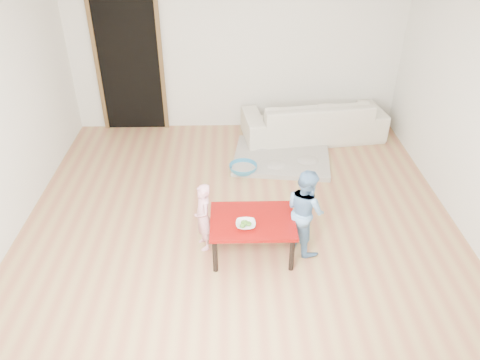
{
  "coord_description": "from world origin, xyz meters",
  "views": [
    {
      "loc": [
        -0.1,
        -4.42,
        3.33
      ],
      "look_at": [
        0.0,
        -0.2,
        0.65
      ],
      "focal_mm": 35.0,
      "sensor_mm": 36.0,
      "label": 1
    }
  ],
  "objects_px": {
    "sofa": "(313,119)",
    "bowl": "(246,225)",
    "basin": "(243,169)",
    "child_pink": "(203,217)",
    "red_table": "(252,236)",
    "child_blue": "(305,210)"
  },
  "relations": [
    {
      "from": "child_blue",
      "to": "child_pink",
      "type": "bearing_deg",
      "value": 60.71
    },
    {
      "from": "bowl",
      "to": "basin",
      "type": "relative_size",
      "value": 0.52
    },
    {
      "from": "sofa",
      "to": "child_blue",
      "type": "height_order",
      "value": "child_blue"
    },
    {
      "from": "child_pink",
      "to": "child_blue",
      "type": "xyz_separation_m",
      "value": [
        1.06,
        -0.03,
        0.09
      ]
    },
    {
      "from": "red_table",
      "to": "sofa",
      "type": "bearing_deg",
      "value": 68.57
    },
    {
      "from": "sofa",
      "to": "bowl",
      "type": "bearing_deg",
      "value": 60.44
    },
    {
      "from": "bowl",
      "to": "child_blue",
      "type": "relative_size",
      "value": 0.21
    },
    {
      "from": "child_blue",
      "to": "basin",
      "type": "bearing_deg",
      "value": -6.69
    },
    {
      "from": "red_table",
      "to": "child_blue",
      "type": "height_order",
      "value": "child_blue"
    },
    {
      "from": "basin",
      "to": "sofa",
      "type": "bearing_deg",
      "value": 43.4
    },
    {
      "from": "red_table",
      "to": "basin",
      "type": "distance_m",
      "value": 1.64
    },
    {
      "from": "red_table",
      "to": "bowl",
      "type": "xyz_separation_m",
      "value": [
        -0.07,
        -0.11,
        0.24
      ]
    },
    {
      "from": "sofa",
      "to": "bowl",
      "type": "height_order",
      "value": "sofa"
    },
    {
      "from": "basin",
      "to": "child_pink",
      "type": "bearing_deg",
      "value": -106.95
    },
    {
      "from": "bowl",
      "to": "child_blue",
      "type": "height_order",
      "value": "child_blue"
    },
    {
      "from": "red_table",
      "to": "child_pink",
      "type": "distance_m",
      "value": 0.55
    },
    {
      "from": "sofa",
      "to": "basin",
      "type": "xyz_separation_m",
      "value": [
        -1.1,
        -1.04,
        -0.25
      ]
    },
    {
      "from": "child_blue",
      "to": "red_table",
      "type": "bearing_deg",
      "value": 71.08
    },
    {
      "from": "sofa",
      "to": "basin",
      "type": "height_order",
      "value": "sofa"
    },
    {
      "from": "red_table",
      "to": "child_pink",
      "type": "relative_size",
      "value": 1.12
    },
    {
      "from": "red_table",
      "to": "child_blue",
      "type": "distance_m",
      "value": 0.61
    },
    {
      "from": "bowl",
      "to": "child_pink",
      "type": "distance_m",
      "value": 0.5
    }
  ]
}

